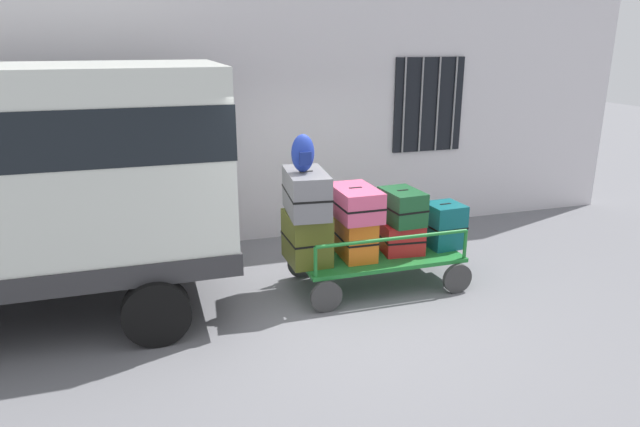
# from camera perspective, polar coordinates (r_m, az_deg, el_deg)

# --- Properties ---
(ground_plane) EXTENTS (40.00, 40.00, 0.00)m
(ground_plane) POSITION_cam_1_polar(r_m,az_deg,el_deg) (6.91, 1.65, -8.91)
(ground_plane) COLOR slate
(building_wall) EXTENTS (12.00, 0.38, 5.00)m
(building_wall) POSITION_cam_1_polar(r_m,az_deg,el_deg) (8.77, -3.99, 13.63)
(building_wall) COLOR silver
(building_wall) RESTS_ON ground
(luggage_cart) EXTENTS (2.09, 1.11, 0.43)m
(luggage_cart) POSITION_cam_1_polar(r_m,az_deg,el_deg) (7.28, 5.77, -4.57)
(luggage_cart) COLOR #1E722D
(luggage_cart) RESTS_ON ground
(cart_railing) EXTENTS (1.97, 0.97, 0.38)m
(cart_railing) POSITION_cam_1_polar(r_m,az_deg,el_deg) (7.14, 5.86, -1.68)
(cart_railing) COLOR #1E722D
(cart_railing) RESTS_ON luggage_cart
(suitcase_left_bottom) EXTENTS (0.49, 0.66, 0.61)m
(suitcase_left_bottom) POSITION_cam_1_polar(r_m,az_deg,el_deg) (6.87, -1.33, -2.44)
(suitcase_left_bottom) COLOR #4C5119
(suitcase_left_bottom) RESTS_ON luggage_cart
(suitcase_left_middle) EXTENTS (0.54, 0.91, 0.52)m
(suitcase_left_middle) POSITION_cam_1_polar(r_m,az_deg,el_deg) (6.71, -1.38, 2.11)
(suitcase_left_middle) COLOR slate
(suitcase_left_middle) RESTS_ON suitcase_left_bottom
(suitcase_midleft_bottom) EXTENTS (0.40, 0.64, 0.50)m
(suitcase_midleft_bottom) POSITION_cam_1_polar(r_m,az_deg,el_deg) (7.05, 3.57, -2.41)
(suitcase_midleft_bottom) COLOR orange
(suitcase_midleft_bottom) RESTS_ON luggage_cart
(suitcase_midleft_middle) EXTENTS (0.50, 0.80, 0.38)m
(suitcase_midleft_middle) POSITION_cam_1_polar(r_m,az_deg,el_deg) (6.94, 3.55, 1.10)
(suitcase_midleft_middle) COLOR #CC4C72
(suitcase_midleft_middle) RESTS_ON suitcase_midleft_bottom
(suitcase_center_bottom) EXTENTS (0.54, 0.52, 0.39)m
(suitcase_center_bottom) POSITION_cam_1_polar(r_m,az_deg,el_deg) (7.29, 8.14, -2.39)
(suitcase_center_bottom) COLOR #B21E1E
(suitcase_center_bottom) RESTS_ON luggage_cart
(suitcase_center_middle) EXTENTS (0.46, 0.64, 0.42)m
(suitcase_center_middle) POSITION_cam_1_polar(r_m,az_deg,el_deg) (7.17, 8.23, 0.70)
(suitcase_center_middle) COLOR #194C28
(suitcase_center_middle) RESTS_ON suitcase_center_bottom
(suitcase_midright_bottom) EXTENTS (0.47, 0.48, 0.58)m
(suitcase_midright_bottom) POSITION_cam_1_polar(r_m,az_deg,el_deg) (7.55, 12.33, -1.14)
(suitcase_midright_bottom) COLOR #0F5960
(suitcase_midright_bottom) RESTS_ON luggage_cart
(backpack) EXTENTS (0.27, 0.22, 0.44)m
(backpack) POSITION_cam_1_polar(r_m,az_deg,el_deg) (6.55, -1.72, 6.04)
(backpack) COLOR navy
(backpack) RESTS_ON suitcase_left_middle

